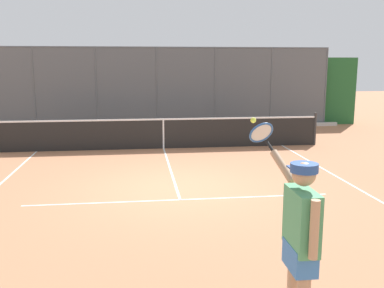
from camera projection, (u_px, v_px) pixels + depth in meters
name	position (u px, v px, depth m)	size (l,w,h in m)	color
ground_plane	(176.00, 188.00, 9.48)	(60.00, 60.00, 0.00)	#B27551
court_line_markings	(181.00, 204.00, 8.40)	(7.88, 9.69, 0.01)	white
fence_backdrop	(156.00, 92.00, 18.42)	(17.52, 1.37, 3.33)	#565B60
tennis_net	(163.00, 133.00, 13.75)	(10.12, 0.09, 1.07)	#2D2D2D
tennis_player	(300.00, 234.00, 4.20)	(0.46, 1.45, 2.07)	navy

